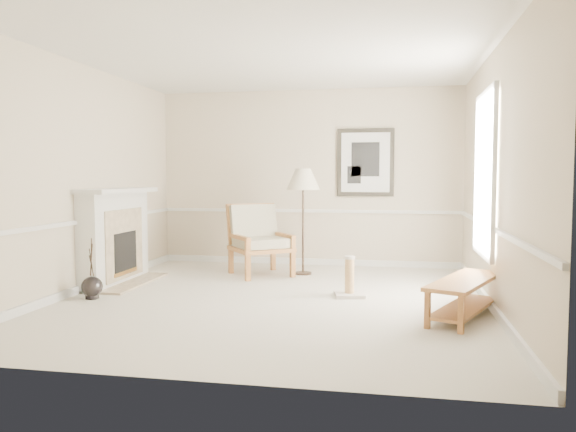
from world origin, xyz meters
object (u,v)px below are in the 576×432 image
Objects in this scene: scratching_post at (349,284)px; floor_lamp at (303,182)px; bench at (465,292)px; floor_vase at (92,288)px; armchair at (258,237)px.

floor_lamp is at bearing 119.12° from scratching_post.
scratching_post is (-1.26, 0.80, -0.11)m from bench.
floor_vase is 3.12m from scratching_post.
armchair is 2.31× the size of scratching_post.
scratching_post reaches higher than bench.
floor_lamp is at bearing -26.94° from armchair.
armchair is at bearing 52.89° from floor_vase.
floor_vase is 4.30m from bench.
armchair reaches higher than bench.
scratching_post is (3.04, 0.71, 0.02)m from floor_vase.
floor_vase is at bearing -135.80° from floor_lamp.
floor_lamp is 2.07m from scratching_post.
floor_vase is 0.47× the size of floor_lamp.
armchair is 2.05m from scratching_post.
floor_vase is at bearing -163.33° from armchair.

